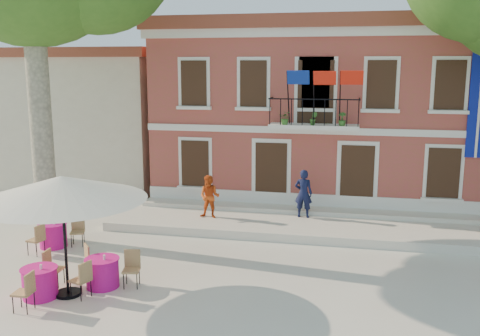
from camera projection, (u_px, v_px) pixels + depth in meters
name	position (u px, v px, depth m)	size (l,w,h in m)	color
ground	(224.00, 271.00, 14.96)	(90.00, 90.00, 0.00)	beige
main_building	(321.00, 109.00, 23.45)	(13.50, 9.59, 7.50)	#A83C40
neighbor_west	(92.00, 115.00, 26.85)	(9.40, 9.40, 6.40)	beige
terrace	(309.00, 225.00, 18.76)	(14.00, 3.40, 0.30)	silver
patio_umbrella	(62.00, 188.00, 12.88)	(4.10, 4.10, 3.05)	black
pedestrian_navy	(303.00, 193.00, 19.05)	(0.63, 0.42, 1.74)	#0F1434
pedestrian_orange	(210.00, 197.00, 19.00)	(0.75, 0.58, 1.54)	#D24E18
cafe_table_0	(102.00, 271.00, 13.81)	(1.78, 1.83, 0.95)	#D31387
cafe_table_1	(40.00, 281.00, 13.16)	(0.90, 1.94, 0.95)	#D31387
cafe_table_3	(53.00, 234.00, 16.87)	(1.84, 1.77, 0.95)	#D31387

